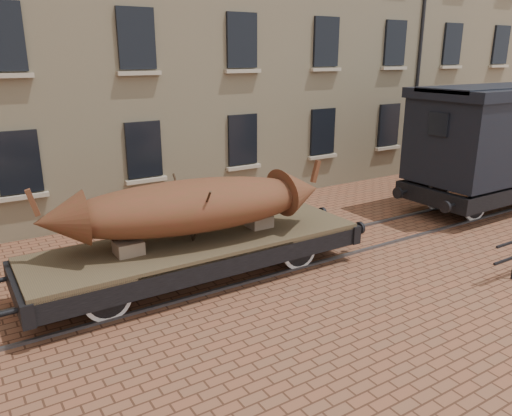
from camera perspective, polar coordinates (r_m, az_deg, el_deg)
ground at (r=13.18m, az=5.91°, el=-5.07°), size 90.00×90.00×0.00m
warehouse_cream at (r=22.33m, az=-4.05°, el=22.32°), size 40.00×10.19×14.00m
rail_track at (r=13.17m, az=5.91°, el=-4.95°), size 30.00×1.52×0.06m
flatcar_wagon at (r=11.34m, az=-6.54°, el=-4.51°), size 8.49×2.30×1.28m
iron_boat at (r=10.95m, az=-7.37°, el=0.27°), size 6.46×2.48×1.56m
goods_van at (r=18.57m, az=26.49°, el=7.81°), size 7.79×2.84×4.03m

